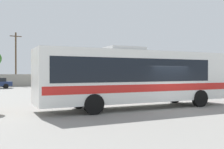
% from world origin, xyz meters
% --- Properties ---
extents(ground_plane, '(300.00, 300.00, 0.00)m').
position_xyz_m(ground_plane, '(0.00, 10.00, 0.00)').
color(ground_plane, gray).
extents(perimeter_wall, '(80.00, 0.30, 1.87)m').
position_xyz_m(perimeter_wall, '(0.00, 29.72, 0.93)').
color(perimeter_wall, '#9E998C').
rests_on(perimeter_wall, ground_plane).
extents(coach_bus_white_red, '(12.09, 2.97, 3.61)m').
position_xyz_m(coach_bus_white_red, '(-1.55, 1.19, 1.92)').
color(coach_bus_white_red, white).
rests_on(coach_bus_white_red, ground_plane).
extents(utility_pole_near, '(1.80, 0.34, 8.48)m').
position_xyz_m(utility_pole_near, '(-4.88, 31.74, 4.43)').
color(utility_pole_near, '#4C3823').
rests_on(utility_pole_near, ground_plane).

